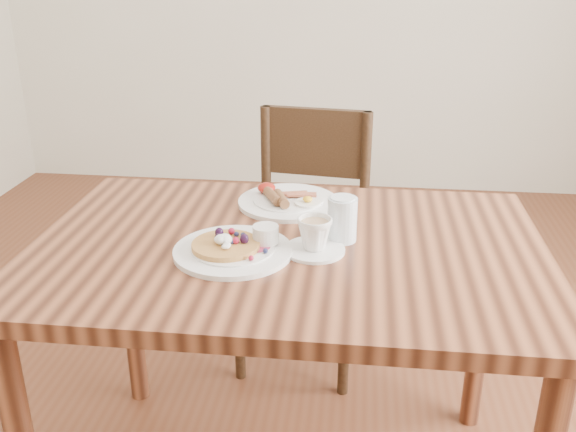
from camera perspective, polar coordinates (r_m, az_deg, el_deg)
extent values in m
cube|color=brown|center=(1.51, 0.00, -3.15)|extent=(1.20, 0.80, 0.04)
cylinder|color=brown|center=(2.02, 16.82, -9.22)|extent=(0.06, 0.06, 0.71)
cylinder|color=brown|center=(2.10, -13.79, -7.51)|extent=(0.06, 0.06, 0.71)
cube|color=#382414|center=(2.20, 1.36, -2.54)|extent=(0.47, 0.47, 0.04)
cylinder|color=#382414|center=(2.21, -4.36, -9.54)|extent=(0.04, 0.04, 0.43)
cylinder|color=#382414|center=(2.13, 5.04, -10.76)|extent=(0.04, 0.04, 0.43)
cylinder|color=#382414|center=(2.50, -1.83, -5.28)|extent=(0.04, 0.04, 0.43)
cylinder|color=#382414|center=(2.44, 6.39, -6.20)|extent=(0.04, 0.04, 0.43)
cylinder|color=#382414|center=(2.26, 6.88, 3.85)|extent=(0.04, 0.04, 0.43)
cylinder|color=#382414|center=(2.33, -1.97, 4.55)|extent=(0.04, 0.04, 0.43)
cube|color=#382414|center=(2.27, 2.48, 6.57)|extent=(0.38, 0.08, 0.24)
cylinder|color=white|center=(1.46, -4.91, -3.12)|extent=(0.27, 0.27, 0.01)
cylinder|color=white|center=(1.45, -4.92, -2.88)|extent=(0.19, 0.19, 0.01)
cylinder|color=#B22D59|center=(1.45, -2.92, -2.69)|extent=(0.07, 0.07, 0.00)
cylinder|color=#C68C47|center=(1.45, -5.56, -2.61)|extent=(0.15, 0.15, 0.01)
ellipsoid|color=white|center=(1.44, -5.82, -2.07)|extent=(0.03, 0.03, 0.02)
ellipsoid|color=white|center=(1.41, -5.43, -2.67)|extent=(0.02, 0.02, 0.01)
cylinder|color=white|center=(1.46, -2.00, -1.62)|extent=(0.06, 0.06, 0.04)
cylinder|color=#591E07|center=(1.46, -2.01, -1.05)|extent=(0.05, 0.05, 0.00)
sphere|color=black|center=(1.45, -4.30, -1.88)|extent=(0.02, 0.02, 0.02)
sphere|color=#1E234C|center=(1.47, -4.07, -1.75)|extent=(0.01, 0.01, 0.01)
sphere|color=#1E234C|center=(1.48, -4.38, -1.45)|extent=(0.01, 0.01, 0.01)
sphere|color=#B21938|center=(1.47, -5.16, -1.59)|extent=(0.02, 0.02, 0.02)
sphere|color=black|center=(1.47, -5.81, -1.53)|extent=(0.02, 0.02, 0.02)
sphere|color=#1E234C|center=(1.46, -6.45, -1.90)|extent=(0.01, 0.01, 0.01)
sphere|color=black|center=(1.45, -5.79, -2.00)|extent=(0.02, 0.02, 0.02)
sphere|color=#1E234C|center=(1.43, -5.62, -2.39)|extent=(0.01, 0.01, 0.01)
sphere|color=#1E234C|center=(1.42, -4.90, -2.56)|extent=(0.01, 0.01, 0.01)
sphere|color=#B21938|center=(1.44, -4.53, -2.13)|extent=(0.02, 0.02, 0.02)
sphere|color=#1E234C|center=(1.40, -2.61, -3.49)|extent=(0.01, 0.01, 0.01)
sphere|color=#B21938|center=(1.43, -1.83, -2.86)|extent=(0.01, 0.01, 0.01)
cylinder|color=white|center=(1.73, 0.02, 1.24)|extent=(0.27, 0.27, 0.01)
cylinder|color=white|center=(1.73, 0.02, 1.45)|extent=(0.19, 0.19, 0.01)
cylinder|color=brown|center=(1.71, -1.39, 1.77)|extent=(0.06, 0.10, 0.03)
cylinder|color=brown|center=(1.69, -0.62, 1.55)|extent=(0.06, 0.10, 0.03)
cube|color=maroon|center=(1.75, 0.46, 2.01)|extent=(0.08, 0.04, 0.01)
cube|color=maroon|center=(1.73, 1.23, 1.92)|extent=(0.08, 0.03, 0.01)
cylinder|color=white|center=(1.69, 1.75, 1.20)|extent=(0.07, 0.07, 0.00)
ellipsoid|color=yellow|center=(1.69, 1.76, 1.51)|extent=(0.03, 0.03, 0.01)
ellipsoid|color=#A5190F|center=(1.77, -1.93, 2.52)|extent=(0.05, 0.05, 0.03)
cylinder|color=white|center=(1.46, 2.36, -3.01)|extent=(0.14, 0.14, 0.01)
imported|color=white|center=(1.45, 2.39, -1.55)|extent=(0.10, 0.10, 0.07)
cylinder|color=tan|center=(1.44, 2.40, -0.64)|extent=(0.07, 0.07, 0.00)
cylinder|color=silver|center=(1.50, 4.83, -0.30)|extent=(0.07, 0.07, 0.11)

